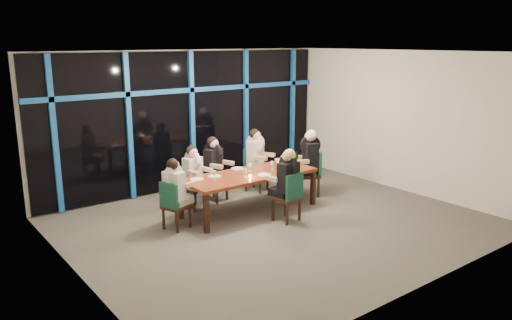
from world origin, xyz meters
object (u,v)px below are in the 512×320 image
object	(u,v)px
chair_end_right	(312,171)
dining_table	(250,177)
water_pitcher	(288,164)
wine_bottle	(296,161)
diner_far_left	(194,168)
diner_end_left	(175,183)
diner_far_mid	(215,159)
diner_end_right	(308,153)
diner_near_mid	(287,174)
chair_far_mid	(212,176)
chair_end_left	(173,203)
chair_near_mid	(290,195)
diner_far_right	(257,151)
chair_far_left	(192,184)
chair_far_right	(254,167)

from	to	relation	value
chair_end_right	dining_table	bearing A→B (deg)	-64.76
water_pitcher	wine_bottle	bearing A→B (deg)	-7.38
diner_far_left	diner_end_left	bearing A→B (deg)	-149.44
diner_far_mid	diner_end_right	xyz separation A→B (m)	(1.73, -0.90, 0.05)
diner_far_mid	diner_near_mid	xyz separation A→B (m)	(0.39, -1.77, 0.01)
chair_far_mid	diner_end_left	xyz separation A→B (m)	(-1.35, -0.97, 0.32)
chair_end_left	chair_near_mid	xyz separation A→B (m)	(1.85, -0.92, 0.03)
dining_table	diner_end_left	size ratio (longest dim) A/B	3.10
dining_table	diner_far_right	world-z (taller)	diner_far_right
chair_end_left	diner_far_mid	distance (m)	1.76
chair_near_mid	chair_far_left	bearing A→B (deg)	-66.98
diner_end_left	diner_end_right	size ratio (longest dim) A/B	0.90
chair_near_mid	diner_end_left	distance (m)	2.04
dining_table	chair_end_right	xyz separation A→B (m)	(1.64, 0.02, -0.15)
diner_near_mid	water_pitcher	xyz separation A→B (m)	(0.56, 0.61, -0.02)
chair_end_left	diner_far_mid	bearing A→B (deg)	-76.34
chair_far_mid	diner_far_left	xyz separation A→B (m)	(-0.57, -0.26, 0.31)
dining_table	chair_near_mid	size ratio (longest dim) A/B	2.85
diner_far_right	diner_far_mid	bearing A→B (deg)	158.09
diner_near_mid	water_pitcher	size ratio (longest dim) A/B	4.15
water_pitcher	diner_far_left	bearing A→B (deg)	124.34
diner_far_mid	diner_far_right	world-z (taller)	diner_far_right
diner_far_right	diner_end_right	distance (m)	1.13
diner_far_right	diner_end_right	size ratio (longest dim) A/B	0.97
diner_end_left	wine_bottle	bearing A→B (deg)	-112.75
chair_end_right	diner_far_right	bearing A→B (deg)	-119.69
dining_table	diner_end_right	bearing A→B (deg)	2.07
chair_end_right	chair_near_mid	bearing A→B (deg)	-32.58
dining_table	water_pitcher	xyz separation A→B (m)	(0.79, -0.20, 0.18)
chair_far_mid	diner_far_left	size ratio (longest dim) A/B	1.09
chair_far_mid	water_pitcher	xyz separation A→B (m)	(0.98, -1.23, 0.35)
chair_far_right	chair_end_right	world-z (taller)	chair_end_right
chair_end_right	chair_near_mid	size ratio (longest dim) A/B	1.05
chair_far_left	diner_end_left	distance (m)	1.15
chair_far_mid	diner_far_mid	size ratio (longest dim) A/B	1.03
chair_far_left	diner_end_right	xyz separation A→B (m)	(2.34, -0.78, 0.44)
diner_far_right	chair_far_right	bearing A→B (deg)	90.00
chair_end_right	water_pitcher	bearing A→B (deg)	-50.67
wine_bottle	dining_table	bearing A→B (deg)	173.57
chair_end_left	chair_near_mid	bearing A→B (deg)	-135.36
chair_far_left	diner_near_mid	xyz separation A→B (m)	(1.00, -1.65, 0.40)
chair_end_right	chair_near_mid	world-z (taller)	chair_end_right
diner_far_left	chair_near_mid	bearing A→B (deg)	-70.84
chair_end_left	diner_near_mid	world-z (taller)	diner_near_mid
diner_far_mid	diner_far_right	xyz separation A→B (m)	(1.10, 0.04, 0.02)
diner_near_mid	water_pitcher	world-z (taller)	diner_near_mid
wine_bottle	chair_near_mid	bearing A→B (deg)	-137.55
diner_far_right	water_pitcher	bearing A→B (deg)	-121.12
dining_table	diner_end_right	world-z (taller)	diner_end_right
diner_end_left	diner_near_mid	distance (m)	1.97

